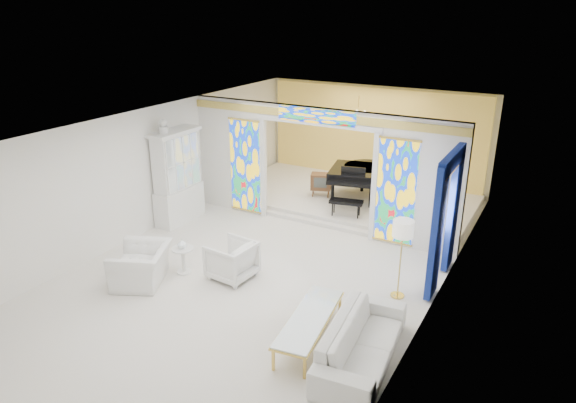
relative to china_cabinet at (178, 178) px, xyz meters
The scene contains 24 objects.
floor 3.47m from the china_cabinet, 10.50° to the right, with size 12.00×12.00×0.00m, color silver.
ceiling 3.75m from the china_cabinet, 10.50° to the right, with size 7.00×12.00×0.02m, color white.
wall_back 6.30m from the china_cabinet, 59.24° to the left, with size 7.00×0.02×3.00m, color silver.
wall_front 7.35m from the china_cabinet, 64.01° to the right, with size 7.00×0.02×3.00m, color silver.
wall_left 0.74m from the china_cabinet, 115.42° to the right, with size 0.02×12.00×3.00m, color silver.
wall_right 6.75m from the china_cabinet, ahead, with size 0.02×12.00×3.00m, color silver.
partition_wall 3.54m from the china_cabinet, 23.50° to the left, with size 7.00×0.22×3.00m.
stained_glass_left 1.76m from the china_cabinet, 47.47° to the left, with size 0.90×0.04×2.40m, color gold.
stained_glass_right 5.41m from the china_cabinet, 13.85° to the left, with size 0.90×0.04×2.40m, color gold.
stained_glass_transom 3.84m from the china_cabinet, 21.91° to the left, with size 2.00×0.04×0.34m, color gold.
alcove_platform 4.88m from the china_cabinet, 47.45° to the left, with size 6.80×3.80×0.18m, color silver.
gold_curtain_back 6.19m from the china_cabinet, 58.67° to the left, with size 6.70×0.10×2.90m, color #E1C64E.
chandelier 5.02m from the china_cabinet, 44.89° to the left, with size 0.48×0.48×0.30m, color gold.
blue_drapes 6.63m from the china_cabinet, ahead, with size 0.14×1.85×2.65m.
china_cabinet is the anchor object (origin of this frame).
armchair_left 3.27m from the china_cabinet, 63.30° to the right, with size 1.16×1.01×0.75m, color white.
armchair_right 3.48m from the china_cabinet, 31.89° to the right, with size 0.84×0.86×0.78m, color white.
sofa 6.89m from the china_cabinet, 25.73° to the right, with size 2.37×0.93×0.69m, color white.
side_table 2.95m from the china_cabinet, 48.31° to the right, with size 0.55×0.55×0.57m.
vase 2.88m from the china_cabinet, 48.31° to the right, with size 0.19×0.19×0.20m, color silver.
coffee_table 6.02m from the china_cabinet, 29.00° to the right, with size 0.87×2.06×0.44m.
floor_lamp 6.13m from the china_cabinet, ahead, with size 0.41×0.41×1.57m.
grand_piano 4.99m from the china_cabinet, 44.30° to the left, with size 1.83×2.81×1.04m.
tv_console 3.99m from the china_cabinet, 49.52° to the left, with size 0.65×0.55×0.65m.
Camera 1 is at (5.20, -8.73, 5.22)m, focal length 32.00 mm.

